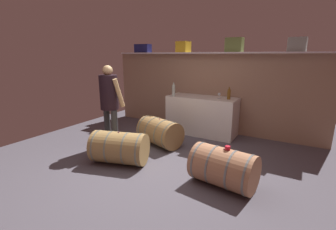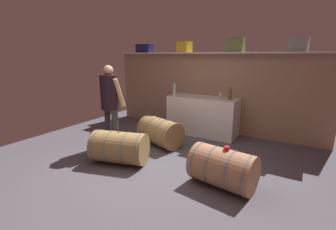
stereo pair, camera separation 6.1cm
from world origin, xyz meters
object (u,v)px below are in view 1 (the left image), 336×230
Objects in this scene: wine_glass at (219,94)px; wine_barrel_flank at (160,132)px; work_cabinet at (202,115)px; toolcase_grey at (297,44)px; wine_barrel_near at (224,167)px; toolcase_olive at (234,45)px; tasting_cup at (228,148)px; wine_barrel_far at (119,148)px; wine_bottle_clear at (174,90)px; winemaker_pouring at (110,99)px; wine_bottle_amber at (229,94)px; toolcase_yellow at (183,47)px; toolcase_navy at (143,48)px.

wine_barrel_flank is at bearing -128.50° from wine_glass.
work_cabinet reaches higher than wine_barrel_flank.
toolcase_grey is 3.00m from wine_barrel_near.
toolcase_olive reaches higher than wine_barrel_near.
toolcase_olive is 2.82m from tasting_cup.
work_cabinet reaches higher than wine_barrel_far.
winemaker_pouring is (-0.61, -1.54, -0.02)m from wine_bottle_clear.
work_cabinet is at bearing 85.78° from wine_barrel_flank.
toolcase_olive reaches higher than work_cabinet.
wine_barrel_near is 0.91× the size of wine_barrel_far.
toolcase_grey is 0.31× the size of wine_barrel_flank.
work_cabinet is at bearing 175.27° from wine_glass.
wine_bottle_clear is 1.66m from winemaker_pouring.
toolcase_grey is at bearing 7.57° from work_cabinet.
toolcase_grey is 1.61m from wine_bottle_amber.
wine_barrel_near is (1.83, -2.32, -1.78)m from toolcase_yellow.
winemaker_pouring is (-0.79, -0.61, 0.74)m from wine_barrel_flank.
wine_glass is (-0.19, -0.28, -1.08)m from toolcase_olive.
winemaker_pouring reaches higher than wine_barrel_near.
wine_barrel_flank is (0.17, -1.40, -1.78)m from toolcase_yellow.
wine_barrel_far is at bearing -80.19° from wine_barrel_flank.
winemaker_pouring is (-0.62, -2.02, -1.03)m from toolcase_yellow.
wine_bottle_amber is 3.67× the size of tasting_cup.
work_cabinet reaches higher than tasting_cup.
wine_glass is 2.23m from tasting_cup.
tasting_cup is at bearing -10.21° from wine_barrel_flank.
wine_barrel_flank is (0.16, 1.09, 0.00)m from wine_barrel_far.
winemaker_pouring is at bearing -142.56° from toolcase_grey.
toolcase_grey is at bearing 12.01° from wine_bottle_amber.
toolcase_navy is 5.50× the size of tasting_cup.
wine_bottle_amber is (2.50, -0.26, -1.01)m from toolcase_navy.
wine_barrel_far is (-0.64, -2.25, -0.17)m from work_cabinet.
toolcase_navy is at bearing 172.55° from work_cabinet.
toolcase_navy reaches higher than wine_barrel_far.
toolcase_navy is 3.71m from toolcase_grey.
wine_barrel_flank is 13.94× the size of tasting_cup.
winemaker_pouring is (-1.89, -1.76, -0.00)m from wine_bottle_amber.
tasting_cup is (1.22, -2.08, 0.15)m from work_cabinet.
toolcase_olive reaches higher than wine_glass.
tasting_cup is (0.81, -2.04, -0.40)m from wine_glass.
work_cabinet is (-1.84, -0.24, -1.62)m from toolcase_grey.
wine_glass reaches higher than wine_barrel_flank.
wine_bottle_clear is 0.31× the size of wine_barrel_flank.
wine_barrel_far is (-1.25, -2.50, -1.80)m from toolcase_olive.
toolcase_navy is at bearing 99.92° from wine_barrel_far.
winemaker_pouring is at bearing 126.18° from wine_barrel_far.
work_cabinet is 2.41m from tasting_cup.
wine_glass is at bearing 111.53° from tasting_cup.
toolcase_grey is at bearing 49.33° from wine_barrel_flank.
toolcase_navy is 1.50× the size of wine_bottle_amber.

